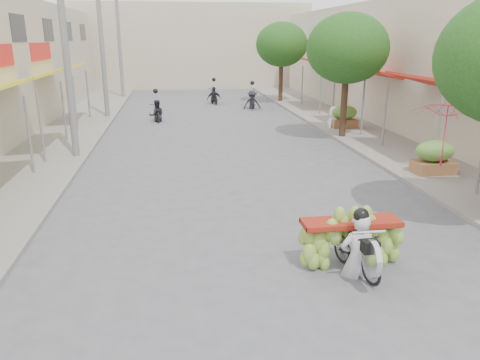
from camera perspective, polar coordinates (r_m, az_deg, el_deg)
name	(u,v)px	position (r m, az deg, el deg)	size (l,w,h in m)	color
ground	(320,358)	(6.97, 9.70, -20.62)	(120.00, 120.00, 0.00)	#5B5B60
sidewalk_left	(51,141)	(21.27, -22.06, 4.43)	(4.00, 60.00, 0.12)	gray
sidewalk_right	(367,132)	(22.47, 15.28, 5.69)	(4.00, 60.00, 0.12)	gray
far_building	(191,46)	(43.27, -5.95, 15.92)	(20.00, 6.00, 7.00)	#BFB297
utility_pole_mid	(65,44)	(17.58, -20.56, 15.30)	(0.60, 0.24, 8.00)	slate
utility_pole_far	(102,42)	(26.46, -16.52, 15.88)	(0.60, 0.24, 8.00)	slate
utility_pole_back	(119,41)	(35.40, -14.51, 16.14)	(0.60, 0.24, 8.00)	slate
street_tree_mid	(347,49)	(20.55, 12.97, 15.33)	(3.40, 3.40, 5.25)	#3A2719
street_tree_far	(282,45)	(32.06, 5.10, 16.12)	(3.40, 3.40, 5.25)	#3A2719
produce_crate_mid	(434,155)	(15.88, 22.61, 2.88)	(1.20, 0.88, 1.16)	brown
produce_crate_far	(344,115)	(22.97, 12.58, 7.78)	(1.20, 0.88, 1.16)	brown
banana_motorbike	(355,234)	(8.97, 13.85, -6.36)	(2.20, 1.78, 2.24)	black
market_umbrella	(451,101)	(14.37, 24.29, 8.75)	(2.70, 2.70, 1.87)	red
pedestrian	(335,106)	(22.95, 11.50, 8.78)	(1.09, 1.07, 1.94)	white
bg_motorbike_a	(156,107)	(25.06, -10.16, 8.75)	(0.86, 1.60, 1.95)	black
bg_motorbike_b	(252,95)	(29.16, 1.49, 10.27)	(1.12, 1.93, 1.95)	black
bg_motorbike_c	(214,92)	(31.57, -3.19, 10.67)	(1.02, 1.81, 1.95)	black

